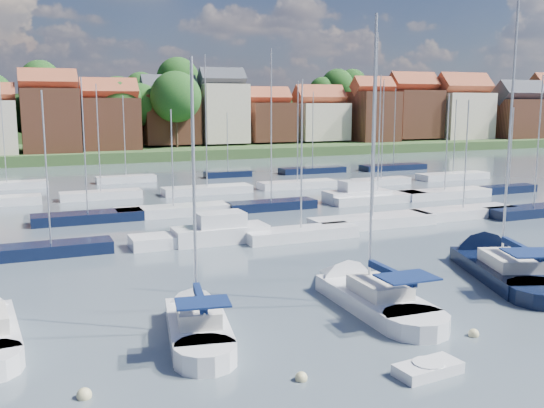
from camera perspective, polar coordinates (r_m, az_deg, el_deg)
name	(u,v)px	position (r m, az deg, el deg)	size (l,w,h in m)	color
ground	(210,199)	(65.46, -5.83, 0.50)	(260.00, 260.00, 0.00)	#475460
sailboat_left	(196,321)	(28.34, -7.18, -10.88)	(4.19, 9.89, 13.13)	silver
sailboat_centre	(360,292)	(32.49, 8.30, -8.23)	(3.34, 11.61, 15.67)	silver
sailboat_navy	(492,263)	(40.25, 19.98, -5.25)	(8.01, 14.19, 18.95)	black
tender	(428,369)	(24.56, 14.47, -14.79)	(2.72, 1.46, 0.56)	silver
buoy_a	(84,398)	(23.20, -17.25, -17.03)	(0.53, 0.53, 0.53)	beige
buoy_b	(301,380)	(23.49, 2.77, -16.24)	(0.47, 0.47, 0.47)	beige
buoy_c	(426,340)	(27.82, 14.34, -12.31)	(0.44, 0.44, 0.44)	#D85914
buoy_d	(474,336)	(28.84, 18.44, -11.71)	(0.47, 0.47, 0.47)	beige
buoy_e	(414,283)	(35.94, 13.21, -7.24)	(0.47, 0.47, 0.47)	beige
buoy_g	(421,276)	(37.41, 13.88, -6.60)	(0.46, 0.46, 0.46)	beige
marina_field	(242,200)	(61.44, -2.82, 0.36)	(79.62, 41.41, 15.93)	silver
far_shore_town	(109,126)	(156.08, -15.12, 7.14)	(212.46, 90.00, 22.27)	#314723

